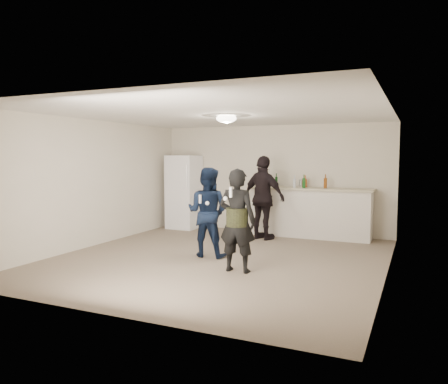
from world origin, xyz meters
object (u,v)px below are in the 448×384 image
at_px(spectator, 264,198).
at_px(shaker, 301,183).
at_px(fridge, 184,192).
at_px(woman, 237,220).
at_px(man, 208,212).
at_px(counter, 310,213).

bearing_deg(spectator, shaker, -106.74).
height_order(fridge, woman, fridge).
xyz_separation_m(fridge, spectator, (2.29, -0.62, -0.00)).
bearing_deg(man, fridge, -56.47).
xyz_separation_m(shaker, woman, (-0.10, -3.50, -0.38)).
height_order(woman, spectator, spectator).
height_order(man, spectator, spectator).
bearing_deg(shaker, man, -109.79).
bearing_deg(counter, spectator, -141.00).
bearing_deg(woman, counter, -97.65).
distance_m(shaker, spectator, 1.06).
xyz_separation_m(counter, fridge, (-3.14, -0.07, 0.38)).
xyz_separation_m(man, spectator, (0.39, 1.91, 0.10)).
bearing_deg(spectator, counter, -122.24).
distance_m(man, spectator, 1.95).
relative_size(shaker, man, 0.11).
distance_m(fridge, woman, 4.30).
xyz_separation_m(fridge, man, (1.90, -2.52, -0.11)).
distance_m(counter, spectator, 1.15).
bearing_deg(spectator, woman, 119.21).
height_order(shaker, woman, woman).
bearing_deg(woman, spectator, -81.12).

